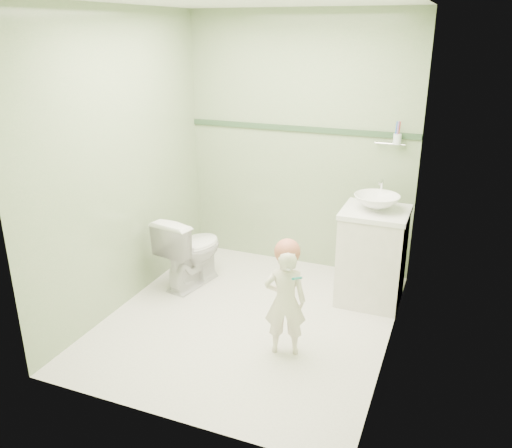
% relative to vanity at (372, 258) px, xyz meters
% --- Properties ---
extents(ground, '(2.50, 2.50, 0.00)m').
position_rel_vanity_xyz_m(ground, '(-0.84, -0.70, -0.40)').
color(ground, beige).
rests_on(ground, ground).
extents(room_shell, '(2.50, 2.54, 2.40)m').
position_rel_vanity_xyz_m(room_shell, '(-0.84, -0.70, 0.80)').
color(room_shell, '#89A877').
rests_on(room_shell, ground).
extents(trim_stripe, '(2.20, 0.02, 0.05)m').
position_rel_vanity_xyz_m(trim_stripe, '(-0.84, 0.54, 0.95)').
color(trim_stripe, '#314E32').
rests_on(trim_stripe, room_shell).
extents(vanity, '(0.52, 0.50, 0.80)m').
position_rel_vanity_xyz_m(vanity, '(0.00, 0.00, 0.00)').
color(vanity, silver).
rests_on(vanity, ground).
extents(counter, '(0.54, 0.52, 0.04)m').
position_rel_vanity_xyz_m(counter, '(0.00, 0.00, 0.41)').
color(counter, white).
rests_on(counter, vanity).
extents(basin, '(0.37, 0.37, 0.13)m').
position_rel_vanity_xyz_m(basin, '(0.00, 0.00, 0.49)').
color(basin, white).
rests_on(basin, counter).
extents(faucet, '(0.03, 0.13, 0.18)m').
position_rel_vanity_xyz_m(faucet, '(0.00, 0.19, 0.57)').
color(faucet, silver).
rests_on(faucet, counter).
extents(cup_holder, '(0.26, 0.07, 0.21)m').
position_rel_vanity_xyz_m(cup_holder, '(0.05, 0.48, 0.93)').
color(cup_holder, silver).
rests_on(cup_holder, room_shell).
extents(toilet, '(0.49, 0.72, 0.67)m').
position_rel_vanity_xyz_m(toilet, '(-1.58, -0.29, -0.06)').
color(toilet, white).
rests_on(toilet, ground).
extents(toddler, '(0.34, 0.27, 0.82)m').
position_rel_vanity_xyz_m(toddler, '(-0.43, -1.01, 0.01)').
color(toddler, '#ECE6CC').
rests_on(toddler, ground).
extents(hair_cap, '(0.18, 0.18, 0.18)m').
position_rel_vanity_xyz_m(hair_cap, '(-0.43, -0.99, 0.39)').
color(hair_cap, '#B9664C').
rests_on(hair_cap, toddler).
extents(teal_toothbrush, '(0.10, 0.14, 0.08)m').
position_rel_vanity_xyz_m(teal_toothbrush, '(-0.33, -1.11, 0.26)').
color(teal_toothbrush, '#137C77').
rests_on(teal_toothbrush, toddler).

